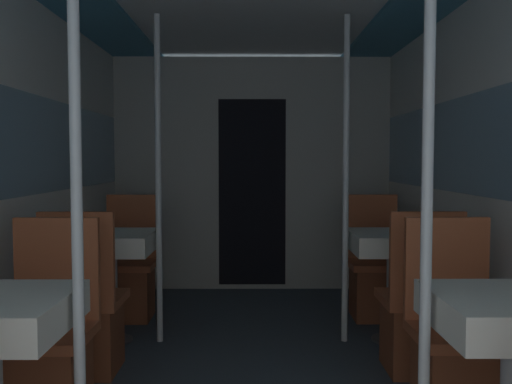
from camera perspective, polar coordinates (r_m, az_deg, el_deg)
The scene contains 15 objects.
wall_left at distance 3.40m, azimuth -23.50°, elevation 1.13°, with size 0.05×6.60×2.22m.
wall_right at distance 3.41m, azimuth 22.80°, elevation 1.15°, with size 0.05×6.60×2.22m.
bulkhead_far at distance 5.48m, azimuth -0.36°, elevation 1.77°, with size 2.63×0.09×2.22m.
chair_left_far_0 at distance 2.97m, azimuth -20.11°, elevation -15.70°, with size 0.42×0.42×0.96m.
support_pole_left_0 at distance 2.16m, azimuth -17.45°, elevation -0.65°, with size 0.04×0.04×2.22m.
dining_table_left_1 at distance 4.03m, azimuth -14.34°, elevation -5.49°, with size 0.58×0.58×0.75m.
chair_left_near_1 at distance 3.55m, azimuth -16.58°, elevation -12.49°, with size 0.42×0.42×0.96m.
chair_left_far_1 at distance 4.65m, azimuth -12.53°, elevation -8.67°, with size 0.42×0.42×0.96m.
support_pole_left_1 at distance 3.91m, azimuth -9.71°, elevation 1.17°, with size 0.04×0.04×2.22m.
chair_right_far_0 at distance 2.97m, azimuth 19.43°, elevation -15.68°, with size 0.42×0.42×0.96m.
support_pole_right_0 at distance 2.16m, azimuth 16.78°, elevation -0.64°, with size 0.04×0.04×2.22m.
dining_table_right_1 at distance 4.03m, azimuth 13.63°, elevation -5.48°, with size 0.58×0.58×0.75m.
chair_right_near_1 at distance 3.55m, azimuth 15.88°, elevation -12.48°, with size 0.42×0.42×0.96m.
chair_right_far_1 at distance 4.65m, azimuth 11.81°, elevation -8.66°, with size 0.42×0.42×0.96m.
support_pole_right_1 at distance 3.92m, azimuth 9.00°, elevation 1.18°, with size 0.04×0.04×2.22m.
Camera 1 is at (-0.00, -1.23, 1.25)m, focal length 40.00 mm.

